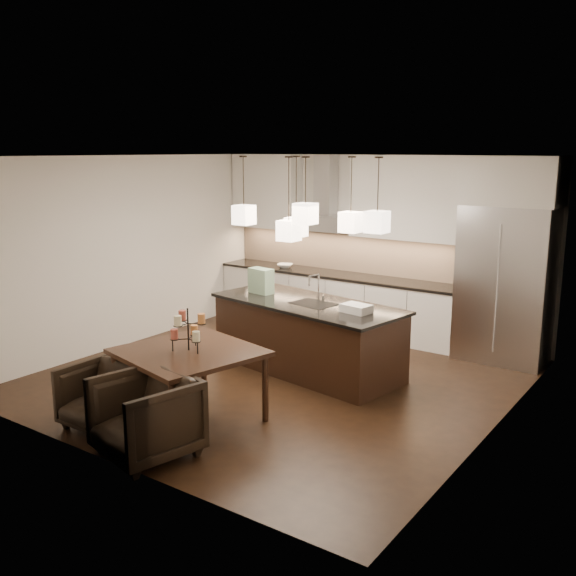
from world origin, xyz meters
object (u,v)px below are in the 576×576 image
Objects in this scene: armchair_left at (102,396)px; armchair_right at (146,417)px; dining_table at (190,385)px; refrigerator at (505,284)px; island_body at (307,338)px.

armchair_left is 0.90m from armchair_right.
refrigerator is at bearing 74.71° from dining_table.
armchair_right is (-1.89, -4.84, -0.68)m from refrigerator.
armchair_left is at bearing -120.80° from refrigerator.
dining_table is 1.78× the size of armchair_left.
dining_table is at bearing 45.47° from armchair_left.
refrigerator reaches higher than dining_table.
island_body is 2.93m from armchair_right.
refrigerator is 1.64× the size of dining_table.
island_body is (-1.97, -1.92, -0.63)m from refrigerator.
island_body reaches higher than armchair_right.
armchair_left is at bearing -120.97° from dining_table.
island_body is at bearing -135.80° from refrigerator.
armchair_left is (-0.64, -0.66, -0.06)m from dining_table.
refrigerator is 4.57m from dining_table.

